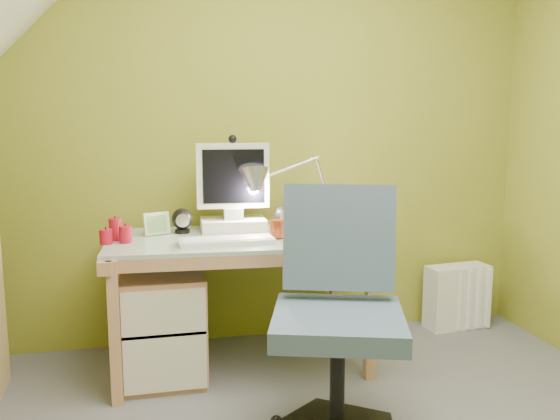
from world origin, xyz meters
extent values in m
cube|color=olive|center=(0.00, 1.60, 1.20)|extent=(3.20, 0.01, 2.40)
cube|color=silver|center=(-0.25, 1.04, 0.70)|extent=(0.46, 0.16, 0.02)
cube|color=#BA4F1D|center=(0.21, 1.04, 0.69)|extent=(0.27, 0.21, 0.01)
ellipsoid|color=silver|center=(0.21, 1.04, 0.71)|extent=(0.13, 0.10, 0.04)
cylinder|color=#943B15|center=(0.01, 1.10, 0.74)|extent=(0.08, 0.08, 0.09)
cube|color=#AF1712|center=(0.25, 1.30, 0.75)|extent=(0.13, 0.08, 0.11)
cube|color=navy|center=(0.39, 1.34, 0.75)|extent=(0.13, 0.06, 0.11)
cube|color=#AFD190|center=(-0.57, 1.32, 0.75)|extent=(0.13, 0.06, 0.11)
cube|color=silver|center=(1.22, 1.46, 0.19)|extent=(0.40, 0.20, 0.39)
camera|label=1|loc=(-0.62, -1.71, 1.31)|focal=38.00mm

